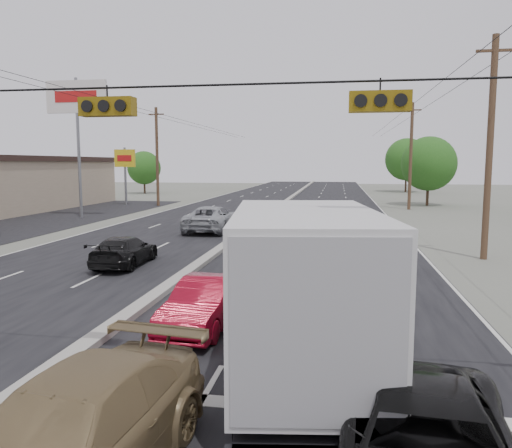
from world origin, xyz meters
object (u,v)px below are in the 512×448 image
at_px(tree_right_far, 407,159).
at_px(oncoming_far, 212,219).
at_px(utility_pole_right_c, 411,155).
at_px(pole_sign_billboard, 77,106).
at_px(queue_car_c, 300,242).
at_px(utility_pole_left_c, 157,156).
at_px(tree_left_far, 144,168).
at_px(oncoming_near, 125,251).
at_px(pole_sign_far, 125,163).
at_px(tan_sedan, 69,440).
at_px(red_sedan, 206,304).
at_px(queue_car_b, 319,276).
at_px(tree_right_mid, 429,164).
at_px(box_truck, 302,296).
at_px(queue_car_a, 256,253).
at_px(utility_pole_right_b, 490,147).

relative_size(tree_right_far, oncoming_far, 1.39).
bearing_deg(utility_pole_right_c, pole_sign_billboard, -156.04).
bearing_deg(queue_car_c, utility_pole_left_c, 130.86).
bearing_deg(tree_left_far, oncoming_near, -69.04).
bearing_deg(tree_left_far, pole_sign_far, -73.30).
distance_m(tan_sedan, red_sedan, 6.88).
xyz_separation_m(tree_right_far, queue_car_b, (-10.75, -63.02, -4.19)).
xyz_separation_m(tree_right_mid, tree_right_far, (1.00, 25.00, 0.62)).
relative_size(pole_sign_billboard, box_truck, 1.51).
height_order(tan_sedan, queue_car_a, tan_sedan).
xyz_separation_m(utility_pole_right_c, box_truck, (-7.33, -39.49, -3.28)).
distance_m(tree_right_mid, red_sedan, 43.48).
xyz_separation_m(pole_sign_billboard, tree_right_far, (30.50, 42.00, -3.91)).
bearing_deg(pole_sign_far, queue_car_a, -57.66).
relative_size(tree_right_far, queue_car_c, 1.66).
distance_m(queue_car_b, oncoming_near, 9.30).
xyz_separation_m(utility_pole_left_c, utility_pole_right_c, (25.00, 0.00, 0.00)).
xyz_separation_m(utility_pole_right_b, pole_sign_far, (-28.50, 25.00, -0.70)).
bearing_deg(tree_left_far, utility_pole_right_c, -30.10).
height_order(utility_pole_right_c, tree_left_far, utility_pole_right_c).
xyz_separation_m(utility_pole_right_c, oncoming_far, (-14.72, -17.90, -4.29)).
relative_size(queue_car_a, queue_car_c, 0.91).
relative_size(tree_left_far, box_truck, 0.84).
bearing_deg(tree_right_mid, utility_pole_left_c, -169.70).
height_order(queue_car_b, queue_car_c, queue_car_b).
distance_m(utility_pole_right_b, pole_sign_far, 37.92).
relative_size(pole_sign_far, tree_left_far, 0.98).
height_order(utility_pole_right_c, pole_sign_billboard, pole_sign_billboard).
bearing_deg(queue_car_c, pole_sign_billboard, 151.82).
bearing_deg(tan_sedan, tree_right_mid, 82.73).
relative_size(pole_sign_far, oncoming_far, 1.02).
bearing_deg(utility_pole_right_c, tan_sedan, -103.13).
bearing_deg(pole_sign_billboard, oncoming_near, -56.53).
height_order(utility_pole_right_c, tan_sedan, utility_pole_right_c).
height_order(tree_right_mid, red_sedan, tree_right_mid).
height_order(tree_left_far, oncoming_far, tree_left_far).
bearing_deg(tree_left_far, tree_right_mid, -22.07).
relative_size(pole_sign_billboard, tree_right_mid, 1.54).
bearing_deg(oncoming_near, utility_pole_right_c, -120.29).
relative_size(utility_pole_right_c, tan_sedan, 1.87).
relative_size(utility_pole_right_b, utility_pole_right_c, 1.00).
xyz_separation_m(red_sedan, oncoming_far, (-4.61, 18.55, 0.15)).
bearing_deg(utility_pole_right_b, queue_car_a, -156.25).
distance_m(utility_pole_right_b, queue_car_b, 11.65).
height_order(queue_car_a, oncoming_far, oncoming_far).
distance_m(tree_right_mid, tan_sedan, 50.08).
bearing_deg(utility_pole_right_b, pole_sign_far, 138.74).
height_order(tan_sedan, queue_car_b, tan_sedan).
height_order(utility_pole_right_b, queue_car_a, utility_pole_right_b).
height_order(tan_sedan, oncoming_far, oncoming_far).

